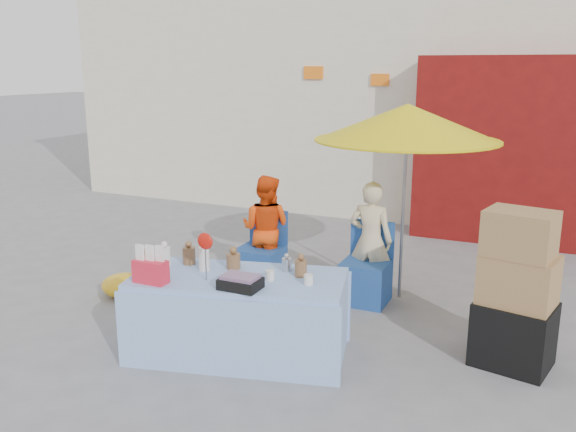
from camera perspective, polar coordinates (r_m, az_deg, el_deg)
The scene contains 10 objects.
ground at distance 5.97m, azimuth -3.53°, elevation -10.52°, with size 80.00×80.00×0.00m, color slate.
backdrop at distance 12.49m, azimuth 15.63°, elevation 16.37°, with size 14.00×8.00×7.80m.
market_table at distance 5.37m, azimuth -4.67°, elevation -9.13°, with size 2.02×1.29×1.13m.
chair_left at distance 7.02m, azimuth -2.53°, elevation -4.46°, with size 0.48×0.47×0.85m.
chair_right at distance 6.57m, azimuth 7.28°, elevation -5.86°, with size 0.48×0.47×0.85m.
vendor_orange at distance 7.02m, azimuth -2.07°, elevation -1.24°, with size 0.61×0.48×1.26m, color #F9470D.
vendor_beige at distance 6.57m, azimuth 7.73°, elevation -2.29°, with size 0.47×0.31×1.29m, color beige.
umbrella at distance 6.41m, azimuth 11.09°, elevation 8.52°, with size 1.90×1.90×2.09m.
box_stack at distance 5.41m, azimuth 20.59°, elevation -7.01°, with size 0.69×0.61×1.34m.
tarp_bundle at distance 6.93m, azimuth -14.92°, elevation -6.31°, with size 0.57×0.45×0.26m, color gold.
Camera 1 is at (2.58, -4.78, 2.47)m, focal length 38.00 mm.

